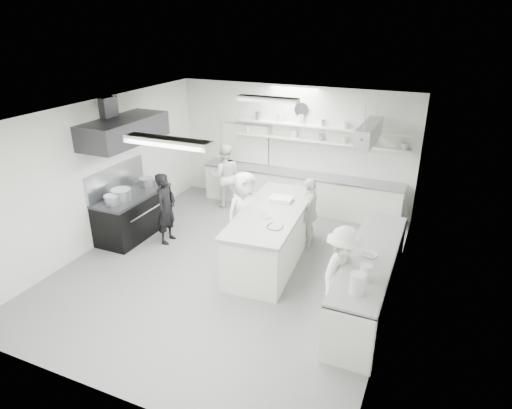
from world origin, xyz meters
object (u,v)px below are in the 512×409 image
at_px(back_counter, 299,191).
at_px(right_counter, 369,280).
at_px(cook_stove, 166,208).
at_px(stove, 134,215).
at_px(cook_back, 225,176).
at_px(prep_island, 272,236).

xyz_separation_m(back_counter, right_counter, (2.35, -3.40, 0.01)).
bearing_deg(cook_stove, stove, 86.17).
height_order(back_counter, cook_stove, cook_stove).
distance_m(cook_stove, cook_back, 2.26).
height_order(stove, cook_back, cook_back).
relative_size(stove, cook_stove, 1.17).
height_order(stove, back_counter, back_counter).
bearing_deg(back_counter, cook_stove, -125.73).
relative_size(stove, back_counter, 0.36).
height_order(right_counter, cook_back, cook_back).
distance_m(stove, right_counter, 5.28).
distance_m(stove, back_counter, 4.03).
relative_size(stove, cook_back, 1.12).
distance_m(stove, prep_island, 3.23).
height_order(right_counter, prep_island, prep_island).
distance_m(back_counter, cook_stove, 3.47).
height_order(back_counter, cook_back, cook_back).
height_order(prep_island, cook_stove, cook_stove).
bearing_deg(prep_island, back_counter, 92.43).
bearing_deg(cook_stove, back_counter, -39.13).
bearing_deg(right_counter, prep_island, 159.87).
xyz_separation_m(stove, cook_back, (1.12, 2.25, 0.36)).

